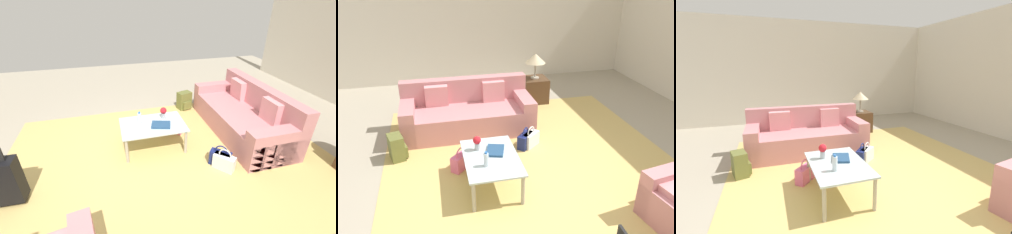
# 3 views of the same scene
# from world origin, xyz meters

# --- Properties ---
(ground_plane) EXTENTS (12.00, 12.00, 0.00)m
(ground_plane) POSITION_xyz_m (0.00, 0.00, 0.00)
(ground_plane) COLOR #A89E89
(wall_left) EXTENTS (0.12, 8.00, 3.10)m
(wall_left) POSITION_xyz_m (-5.06, 0.00, 1.55)
(wall_left) COLOR silver
(wall_left) RESTS_ON ground
(area_rug) EXTENTS (5.20, 4.40, 0.01)m
(area_rug) POSITION_xyz_m (-0.60, 0.20, 0.00)
(area_rug) COLOR tan
(area_rug) RESTS_ON ground
(couch) EXTENTS (0.97, 2.29, 0.89)m
(couch) POSITION_xyz_m (-2.20, -0.60, 0.30)
(couch) COLOR #C67F84
(couch) RESTS_ON ground
(coffee_table) EXTENTS (1.06, 0.71, 0.45)m
(coffee_table) POSITION_xyz_m (-0.40, -0.50, 0.40)
(coffee_table) COLOR silver
(coffee_table) RESTS_ON ground
(water_bottle) EXTENTS (0.06, 0.06, 0.20)m
(water_bottle) POSITION_xyz_m (-0.20, -0.60, 0.55)
(water_bottle) COLOR silver
(water_bottle) RESTS_ON coffee_table
(coffee_table_book) EXTENTS (0.36, 0.31, 0.03)m
(coffee_table_book) POSITION_xyz_m (-0.52, -0.42, 0.47)
(coffee_table_book) COLOR navy
(coffee_table_book) RESTS_ON coffee_table
(flower_vase) EXTENTS (0.11, 0.11, 0.21)m
(flower_vase) POSITION_xyz_m (-0.62, -0.65, 0.58)
(flower_vase) COLOR #B2B7BC
(flower_vase) RESTS_ON coffee_table
(side_table) EXTENTS (0.52, 0.52, 0.53)m
(side_table) POSITION_xyz_m (-3.20, 1.00, 0.27)
(side_table) COLOR #513823
(side_table) RESTS_ON ground
(table_lamp) EXTENTS (0.43, 0.43, 0.53)m
(table_lamp) POSITION_xyz_m (-3.20, 1.00, 0.96)
(table_lamp) COLOR #ADA899
(table_lamp) RESTS_ON side_table
(handbag_navy) EXTENTS (0.33, 0.32, 0.36)m
(handbag_navy) POSITION_xyz_m (-1.29, 0.24, 0.13)
(handbag_navy) COLOR navy
(handbag_navy) RESTS_ON ground
(handbag_pink) EXTENTS (0.33, 0.32, 0.36)m
(handbag_pink) POSITION_xyz_m (-0.89, -0.86, 0.13)
(handbag_pink) COLOR pink
(handbag_pink) RESTS_ON ground
(handbag_white) EXTENTS (0.31, 0.34, 0.36)m
(handbag_white) POSITION_xyz_m (-1.31, 0.34, 0.13)
(handbag_white) COLOR white
(handbag_white) RESTS_ON ground
(backpack_olive) EXTENTS (0.34, 0.31, 0.40)m
(backpack_olive) POSITION_xyz_m (-1.40, -1.79, 0.19)
(backpack_olive) COLOR olive
(backpack_olive) RESTS_ON ground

